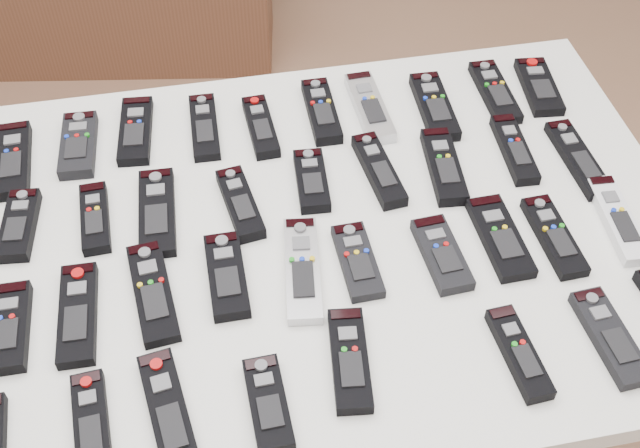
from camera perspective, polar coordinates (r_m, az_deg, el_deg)
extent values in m
cube|color=white|center=(1.36, 0.00, -1.12)|extent=(1.25, 0.88, 0.04)
cylinder|color=beige|center=(1.93, -18.93, -2.65)|extent=(0.04, 0.04, 0.74)
cylinder|color=beige|center=(2.03, 13.74, 2.00)|extent=(0.04, 0.04, 0.74)
cube|color=black|center=(1.55, -20.96, 4.26)|extent=(0.06, 0.19, 0.02)
cube|color=black|center=(1.54, -16.80, 5.41)|extent=(0.07, 0.16, 0.02)
cube|color=black|center=(1.55, -12.98, 6.49)|extent=(0.07, 0.18, 0.02)
cube|color=black|center=(1.54, -8.22, 6.85)|extent=(0.05, 0.18, 0.02)
cube|color=black|center=(1.52, -4.24, 6.91)|extent=(0.05, 0.16, 0.02)
cube|color=black|center=(1.55, 0.11, 8.03)|extent=(0.05, 0.17, 0.02)
cube|color=#B7B7BC|center=(1.56, 3.54, 8.27)|extent=(0.06, 0.20, 0.02)
cube|color=black|center=(1.58, 8.13, 8.27)|extent=(0.06, 0.19, 0.02)
cube|color=black|center=(1.64, 12.33, 9.15)|extent=(0.05, 0.18, 0.02)
cube|color=black|center=(1.67, 15.30, 9.41)|extent=(0.08, 0.17, 0.02)
cube|color=black|center=(1.43, -20.61, -0.07)|extent=(0.07, 0.15, 0.02)
cube|color=black|center=(1.40, -15.71, 0.41)|extent=(0.05, 0.15, 0.02)
cube|color=black|center=(1.39, -11.51, 0.82)|extent=(0.07, 0.19, 0.02)
cube|color=black|center=(1.38, -5.69, 1.45)|extent=(0.07, 0.17, 0.02)
cube|color=black|center=(1.41, -0.60, 3.11)|extent=(0.06, 0.15, 0.02)
cube|color=black|center=(1.43, 4.20, 3.85)|extent=(0.06, 0.18, 0.02)
cube|color=black|center=(1.46, 8.79, 4.09)|extent=(0.07, 0.18, 0.02)
cube|color=black|center=(1.51, 13.65, 5.20)|extent=(0.05, 0.17, 0.02)
cube|color=black|center=(1.53, 17.88, 4.44)|extent=(0.05, 0.20, 0.02)
cube|color=black|center=(1.30, -21.27, -6.87)|extent=(0.06, 0.16, 0.02)
cube|color=black|center=(1.28, -16.84, -6.14)|extent=(0.06, 0.18, 0.02)
cube|color=black|center=(1.28, -11.80, -4.79)|extent=(0.08, 0.20, 0.02)
cube|color=black|center=(1.28, -6.65, -3.67)|extent=(0.06, 0.16, 0.02)
cube|color=#B7B7BC|center=(1.28, -1.26, -3.24)|extent=(0.08, 0.21, 0.02)
cube|color=black|center=(1.29, 2.68, -2.65)|extent=(0.06, 0.15, 0.02)
cube|color=black|center=(1.31, 8.65, -2.14)|extent=(0.07, 0.15, 0.02)
cube|color=black|center=(1.36, 12.69, -0.93)|extent=(0.06, 0.18, 0.02)
cube|color=black|center=(1.38, 16.30, -0.84)|extent=(0.05, 0.17, 0.02)
cube|color=silver|center=(1.44, 20.40, 0.31)|extent=(0.06, 0.19, 0.02)
cube|color=black|center=(1.17, -15.95, -13.51)|extent=(0.06, 0.16, 0.02)
cube|color=black|center=(1.16, -10.70, -13.08)|extent=(0.08, 0.20, 0.02)
cube|color=black|center=(1.15, -3.71, -12.63)|extent=(0.05, 0.15, 0.02)
cube|color=black|center=(1.18, 2.13, -9.62)|extent=(0.07, 0.17, 0.02)
cube|color=black|center=(1.22, 13.97, -8.90)|extent=(0.05, 0.16, 0.02)
cube|color=black|center=(1.28, 19.92, -7.56)|extent=(0.06, 0.17, 0.02)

